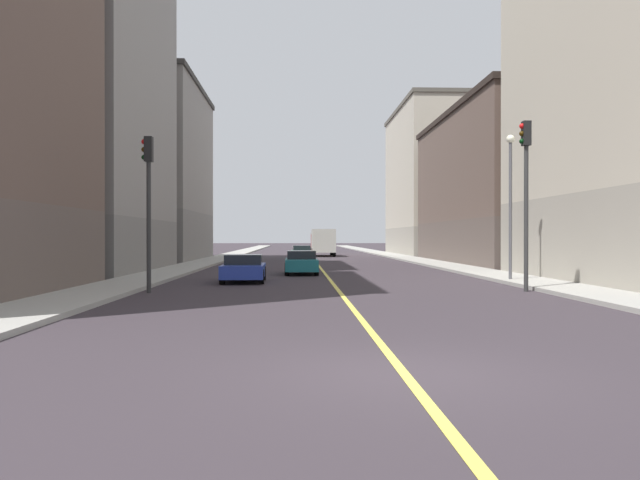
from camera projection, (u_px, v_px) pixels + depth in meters
name	position (u px, v px, depth m)	size (l,w,h in m)	color
ground_plane	(403.00, 373.00, 9.34)	(400.00, 400.00, 0.00)	#332C32
sidewalk_left	(406.00, 258.00, 58.62)	(2.56, 168.00, 0.15)	#9E9B93
sidewalk_right	(220.00, 258.00, 57.98)	(2.56, 168.00, 0.15)	#9E9B93
lane_center_stripe	(313.00, 259.00, 58.30)	(0.16, 154.00, 0.01)	#E5D14C
building_left_mid	(505.00, 187.00, 48.15)	(9.10, 23.22, 11.51)	brown
building_left_far	(437.00, 182.00, 71.43)	(9.10, 19.78, 16.47)	#9D9688
building_right_midblock	(74.00, 65.00, 36.13)	(9.10, 15.46, 23.54)	slate
building_right_distant	(149.00, 173.00, 54.53)	(9.10, 17.14, 14.99)	slate
traffic_light_left_near	(526.00, 182.00, 23.31)	(0.40, 0.32, 6.25)	#2D2D2D
traffic_light_right_near	(148.00, 191.00, 22.80)	(0.40, 0.32, 5.60)	#2D2D2D
street_lamp_left_near	(510.00, 190.00, 27.99)	(0.36, 0.36, 6.35)	#4C4C51
car_blue	(244.00, 269.00, 28.19)	(1.93, 3.94, 1.23)	#23389E
car_green	(301.00, 253.00, 56.18)	(1.89, 4.04, 1.25)	#1E6B38
car_teal	(301.00, 263.00, 34.29)	(1.79, 4.37, 1.26)	#196670
box_truck	(323.00, 242.00, 66.53)	(2.43, 7.75, 2.80)	maroon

